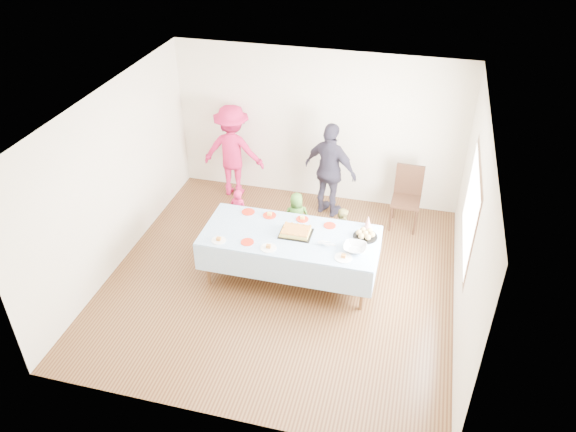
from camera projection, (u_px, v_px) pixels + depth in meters
The scene contains 22 objects.
ground at pixel (281, 279), 8.34m from camera, with size 5.00×5.00×0.00m, color #412412.
room_walls at pixel (284, 175), 7.36m from camera, with size 5.04×5.04×2.72m.
party_table at pixel (290, 238), 7.98m from camera, with size 2.50×1.10×0.78m.
birthday_cake at pixel (296, 232), 7.93m from camera, with size 0.46×0.35×0.08m.
rolls_tray at pixel (365, 235), 7.87m from camera, with size 0.35×0.35×0.10m.
punch_bowl at pixel (355, 248), 7.62m from camera, with size 0.32×0.32×0.08m, color silver.
party_hat at pixel (368, 222), 8.05m from camera, with size 0.11×0.11×0.19m, color silver.
fork_pile at pixel (327, 243), 7.72m from camera, with size 0.24×0.18×0.07m, color white, non-canonical shape.
plate_red_far_a at pixel (248, 212), 8.43m from camera, with size 0.20×0.20×0.01m, color red.
plate_red_far_b at pixel (270, 215), 8.35m from camera, with size 0.20×0.20×0.01m, color red.
plate_red_far_c at pixel (302, 219), 8.26m from camera, with size 0.18×0.18×0.01m, color red.
plate_red_far_d at pixel (330, 226), 8.12m from camera, with size 0.18×0.18×0.01m, color red.
plate_red_near at pixel (247, 242), 7.79m from camera, with size 0.19×0.19×0.01m, color red.
plate_white_left at pixel (219, 240), 7.82m from camera, with size 0.20×0.20×0.01m, color white.
plate_white_mid at pixel (269, 248), 7.67m from camera, with size 0.22×0.22×0.01m, color white.
plate_white_right at pixel (343, 258), 7.49m from camera, with size 0.24×0.24×0.01m, color white.
dining_chair at pixel (407, 193), 9.24m from camera, with size 0.47×0.47×1.06m.
toddler_left at pixel (239, 212), 9.11m from camera, with size 0.30×0.20×0.83m, color #C41849.
toddler_mid at pixel (297, 217), 8.96m from camera, with size 0.41×0.27×0.85m, color #3F7326.
toddler_right at pixel (341, 230), 8.71m from camera, with size 0.38×0.30×0.78m, color tan.
adult_left at pixel (233, 151), 9.95m from camera, with size 1.10×0.63×1.71m, color #B61646.
adult_right at pixel (330, 171), 9.38m from camera, with size 0.98×0.41×1.68m, color #302C3C.
Camera 1 is at (1.70, -6.21, 5.39)m, focal length 35.00 mm.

